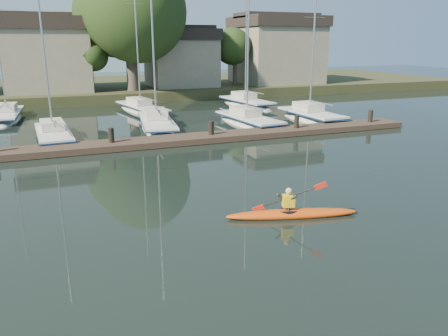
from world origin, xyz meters
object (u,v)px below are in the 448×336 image
object	(u,v)px
sailboat_2	(157,131)
sailboat_5	(8,121)
kayak	(292,212)
dock	(164,141)
sailboat_4	(311,123)
sailboat_6	(142,114)
sailboat_1	(54,142)
sailboat_7	(246,108)
sailboat_3	(248,127)

from	to	relation	value
sailboat_2	sailboat_5	size ratio (longest dim) A/B	1.09
kayak	dock	size ratio (longest dim) A/B	0.14
sailboat_4	sailboat_5	distance (m)	23.76
sailboat_5	sailboat_6	world-z (taller)	sailboat_6
sailboat_1	sailboat_7	xyz separation A→B (m)	(17.19, 8.97, -0.03)
sailboat_4	sailboat_6	distance (m)	14.49
kayak	sailboat_5	xyz separation A→B (m)	(-10.82, 25.54, -0.36)
sailboat_7	kayak	bearing A→B (deg)	-117.96
sailboat_4	sailboat_5	bearing A→B (deg)	155.00
sailboat_2	sailboat_4	size ratio (longest dim) A/B	1.17
sailboat_2	sailboat_6	size ratio (longest dim) A/B	1.02
kayak	dock	world-z (taller)	kayak
sailboat_2	sailboat_5	distance (m)	12.83
sailboat_3	sailboat_5	bearing A→B (deg)	145.49
sailboat_2	sailboat_3	xyz separation A→B (m)	(6.55, -1.16, -0.01)
kayak	sailboat_2	world-z (taller)	sailboat_2
sailboat_5	sailboat_2	bearing A→B (deg)	-35.39
sailboat_5	sailboat_6	xyz separation A→B (m)	(10.56, -0.16, 0.00)
kayak	sailboat_7	distance (m)	27.11
sailboat_1	sailboat_5	size ratio (longest dim) A/B	0.92
sailboat_3	sailboat_7	world-z (taller)	sailboat_7
kayak	sailboat_4	size ratio (longest dim) A/B	0.35
sailboat_2	sailboat_3	bearing A→B (deg)	-2.71
sailboat_4	sailboat_2	bearing A→B (deg)	171.58
sailboat_4	sailboat_7	world-z (taller)	sailboat_7
sailboat_5	sailboat_6	distance (m)	10.56
kayak	sailboat_1	distance (m)	18.01
sailboat_2	sailboat_6	distance (m)	7.74
sailboat_5	kayak	bearing A→B (deg)	-64.52
sailboat_6	sailboat_4	bearing A→B (deg)	-49.73
sailboat_1	sailboat_5	xyz separation A→B (m)	(-3.30, 9.19, 0.00)
sailboat_1	sailboat_5	world-z (taller)	sailboat_5
sailboat_3	sailboat_7	size ratio (longest dim) A/B	0.97
sailboat_4	kayak	bearing A→B (deg)	-126.50
kayak	sailboat_3	xyz separation A→B (m)	(5.85, 16.50, -0.38)
sailboat_1	sailboat_3	world-z (taller)	sailboat_3
kayak	sailboat_5	bearing A→B (deg)	127.90
sailboat_2	sailboat_4	bearing A→B (deg)	1.29
sailboat_3	sailboat_6	size ratio (longest dim) A/B	0.88
kayak	sailboat_7	xyz separation A→B (m)	(9.66, 25.33, -0.39)
kayak	dock	bearing A→B (deg)	111.64
kayak	sailboat_6	size ratio (longest dim) A/B	0.31
dock	sailboat_7	size ratio (longest dim) A/B	2.48
sailboat_4	sailboat_7	xyz separation A→B (m)	(-1.45, 8.92, 0.01)
sailboat_4	dock	bearing A→B (deg)	-165.24
sailboat_2	sailboat_7	xyz separation A→B (m)	(10.36, 7.67, -0.01)
sailboat_6	sailboat_3	bearing A→B (deg)	-66.94
sailboat_2	dock	bearing A→B (deg)	-91.25
sailboat_3	sailboat_6	bearing A→B (deg)	118.50
sailboat_2	sailboat_6	world-z (taller)	sailboat_2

